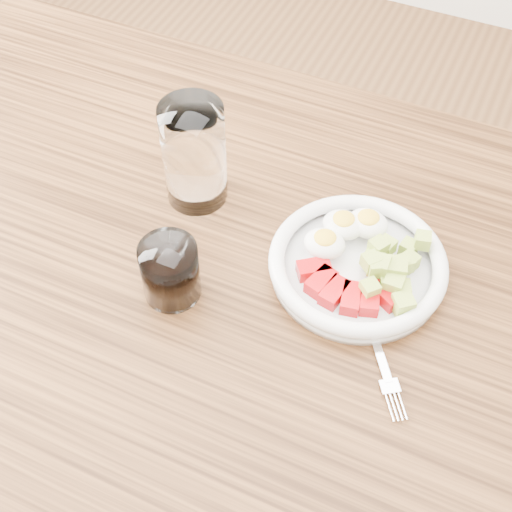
# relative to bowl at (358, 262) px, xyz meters

# --- Properties ---
(ground) EXTENTS (4.00, 4.00, 0.00)m
(ground) POSITION_rel_bowl_xyz_m (-0.12, -0.06, -0.79)
(ground) COLOR brown
(ground) RESTS_ON ground
(dining_table) EXTENTS (1.50, 0.90, 0.77)m
(dining_table) POSITION_rel_bowl_xyz_m (-0.12, -0.06, -0.12)
(dining_table) COLOR brown
(dining_table) RESTS_ON ground
(bowl) EXTENTS (0.25, 0.25, 0.06)m
(bowl) POSITION_rel_bowl_xyz_m (0.00, 0.00, 0.00)
(bowl) COLOR white
(bowl) RESTS_ON dining_table
(fork) EXTENTS (0.13, 0.19, 0.01)m
(fork) POSITION_rel_bowl_xyz_m (0.05, -0.08, -0.02)
(fork) COLOR black
(fork) RESTS_ON dining_table
(water_glass) EXTENTS (0.09, 0.09, 0.16)m
(water_glass) POSITION_rel_bowl_xyz_m (-0.27, 0.04, 0.06)
(water_glass) COLOR white
(water_glass) RESTS_ON dining_table
(coffee_glass) EXTENTS (0.08, 0.08, 0.09)m
(coffee_glass) POSITION_rel_bowl_xyz_m (-0.22, -0.13, 0.02)
(coffee_glass) COLOR white
(coffee_glass) RESTS_ON dining_table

